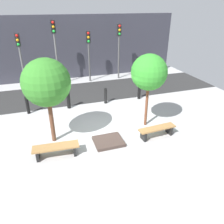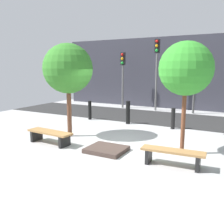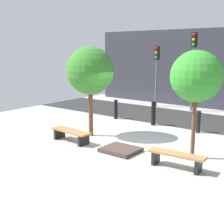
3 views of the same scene
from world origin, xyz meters
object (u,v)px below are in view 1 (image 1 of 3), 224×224
tree_behind_right_bench (149,73)px  bollard_right (139,90)px  bollard_center (106,96)px  traffic_light_mid_west (55,42)px  tree_behind_left_bench (46,83)px  traffic_light_west (20,51)px  bench_left (56,149)px  traffic_light_east (119,42)px  planter_bed (108,141)px  bench_right (157,130)px  bollard_far_left (27,105)px  bollard_left (68,99)px  traffic_light_mid_east (89,47)px

tree_behind_right_bench → bollard_right: size_ratio=3.06×
bollard_center → traffic_light_mid_west: bearing=117.4°
tree_behind_left_bench → traffic_light_west: bearing=99.8°
tree_behind_right_bench → bollard_center: (-1.05, 2.96, -2.07)m
bench_left → tree_behind_right_bench: (4.19, 1.09, 2.20)m
traffic_light_east → planter_bed: bearing=-112.6°
bench_right → planter_bed: bench_right is taller
tree_behind_right_bench → bollard_center: tree_behind_right_bench is taller
planter_bed → bollard_far_left: bollard_far_left is taller
bench_right → tree_behind_left_bench: size_ratio=0.49×
traffic_light_west → traffic_light_mid_west: size_ratio=0.83×
bench_right → planter_bed: 2.12m
traffic_light_east → bollard_right: bearing=-92.8°
tree_behind_right_bench → bollard_right: (1.03, 2.96, -1.97)m
bollard_far_left → bollard_left: bearing=0.0°
tree_behind_left_bench → tree_behind_right_bench: bearing=0.0°
tree_behind_left_bench → traffic_light_west: 7.22m
tree_behind_left_bench → bollard_center: (3.14, 2.96, -2.06)m
bench_right → tree_behind_left_bench: 4.85m
tree_behind_right_bench → traffic_light_east: traffic_light_east is taller
traffic_light_east → traffic_light_mid_west: bearing=180.0°
bench_right → traffic_light_mid_east: bearing=92.9°
bollard_right → planter_bed: bearing=-129.1°
bollard_right → traffic_light_mid_east: bearing=115.9°
tree_behind_right_bench → traffic_light_mid_east: traffic_light_mid_east is taller
tree_behind_left_bench → bollard_center: size_ratio=3.83×
bench_right → bollard_left: (-3.14, 4.05, 0.21)m
tree_behind_left_bench → traffic_light_mid_east: bearing=65.8°
tree_behind_right_bench → bollard_center: bearing=109.6°
bench_left → tree_behind_left_bench: tree_behind_left_bench is taller
bollard_right → traffic_light_west: (-6.45, 4.15, 1.89)m
traffic_light_mid_east → traffic_light_east: (2.22, 0.00, 0.25)m
planter_bed → bollard_right: (3.13, 3.85, 0.47)m
bench_left → bollard_center: bollard_center is taller
bollard_far_left → traffic_light_mid_east: bearing=44.4°
bollard_left → bollard_far_left: bearing=180.0°
bollard_far_left → bollard_center: bollard_far_left is taller
tree_behind_right_bench → traffic_light_east: size_ratio=0.85×
bollard_center → traffic_light_west: traffic_light_west is taller
traffic_light_east → tree_behind_right_bench: bearing=-99.8°
bollard_center → traffic_light_west: 6.34m
bench_left → traffic_light_east: bearing=60.5°
traffic_light_mid_east → bench_left: bearing=-111.3°
planter_bed → traffic_light_west: bearing=112.6°
bollard_center → tree_behind_left_bench: bearing=-136.7°
tree_behind_left_bench → traffic_light_mid_west: bearing=82.1°
bollard_far_left → traffic_light_mid_east: size_ratio=0.27×
tree_behind_left_bench → traffic_light_east: traffic_light_east is taller
traffic_light_mid_west → traffic_light_mid_east: (2.22, -0.00, -0.46)m
bench_right → tree_behind_right_bench: tree_behind_right_bench is taller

